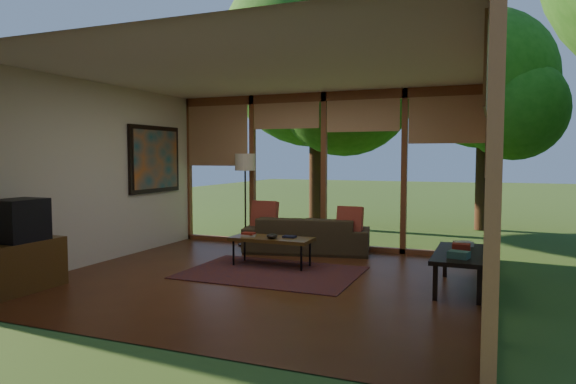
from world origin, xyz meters
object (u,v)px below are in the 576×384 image
at_px(television, 19,220).
at_px(coffee_table, 272,240).
at_px(sofa, 307,234).
at_px(media_cabinet, 19,266).
at_px(side_console, 461,256).
at_px(floor_lamp, 245,167).

xyz_separation_m(television, coffee_table, (2.21, 2.38, -0.46)).
height_order(television, coffee_table, television).
height_order(sofa, media_cabinet, sofa).
distance_m(sofa, side_console, 2.98).
distance_m(floor_lamp, side_console, 4.29).
height_order(television, side_console, television).
height_order(floor_lamp, side_console, floor_lamp).
xyz_separation_m(television, floor_lamp, (1.07, 3.80, 0.56)).
bearing_deg(coffee_table, television, -132.95).
height_order(floor_lamp, coffee_table, floor_lamp).
bearing_deg(side_console, media_cabinet, -157.33).
bearing_deg(media_cabinet, side_console, 22.67).
relative_size(floor_lamp, coffee_table, 1.38).
distance_m(media_cabinet, coffee_table, 3.26).
bearing_deg(coffee_table, side_console, -7.38).
bearing_deg(side_console, television, -157.24).
xyz_separation_m(media_cabinet, television, (0.02, -0.00, 0.55)).
bearing_deg(side_console, coffee_table, 172.62).
height_order(sofa, television, television).
relative_size(television, coffee_table, 0.46).
distance_m(television, floor_lamp, 3.99).
bearing_deg(sofa, coffee_table, 73.40).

